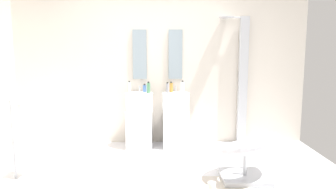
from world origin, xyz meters
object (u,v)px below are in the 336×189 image
soap_bottle_blue (145,88)px  pedestal_sink_left (139,119)px  pedestal_sink_right (176,119)px  soap_bottle_amber (171,87)px  towel_rack (25,127)px  soap_bottle_clear (129,87)px  coffee_mug (212,187)px  shower_column (242,78)px  soap_bottle_grey (167,88)px  lounge_chair (245,151)px  soap_bottle_white (182,87)px  soap_bottle_green (148,88)px

soap_bottle_blue → pedestal_sink_left: bearing=-125.9°
pedestal_sink_right → soap_bottle_amber: 0.51m
towel_rack → soap_bottle_clear: (1.10, 1.26, 0.32)m
towel_rack → coffee_mug: size_ratio=9.80×
coffee_mug → soap_bottle_blue: (-0.82, 1.75, 0.86)m
pedestal_sink_left → soap_bottle_clear: 0.53m
pedestal_sink_right → soap_bottle_blue: soap_bottle_blue is taller
shower_column → towel_rack: shower_column is taller
pedestal_sink_left → soap_bottle_grey: bearing=-4.6°
lounge_chair → pedestal_sink_left: bearing=135.5°
lounge_chair → soap_bottle_blue: soap_bottle_blue is taller
shower_column → coffee_mug: shower_column is taller
pedestal_sink_right → towel_rack: bearing=-145.9°
lounge_chair → soap_bottle_clear: (-1.49, 1.34, 0.60)m
soap_bottle_white → pedestal_sink_right: bearing=171.8°
pedestal_sink_right → soap_bottle_clear: bearing=177.6°
soap_bottle_green → lounge_chair: bearing=-47.3°
pedestal_sink_left → soap_bottle_blue: soap_bottle_blue is taller
soap_bottle_white → soap_bottle_clear: bearing=176.9°
soap_bottle_green → soap_bottle_grey: soap_bottle_green is taller
coffee_mug → soap_bottle_clear: soap_bottle_clear is taller
pedestal_sink_left → soap_bottle_clear: (-0.15, 0.03, 0.51)m
soap_bottle_amber → soap_bottle_white: soap_bottle_white is taller
pedestal_sink_left → soap_bottle_blue: 0.50m
towel_rack → soap_bottle_blue: (1.33, 1.34, 0.29)m
pedestal_sink_left → soap_bottle_amber: bearing=11.2°
soap_bottle_blue → soap_bottle_amber: bearing=-1.6°
coffee_mug → soap_bottle_grey: bearing=105.9°
shower_column → soap_bottle_grey: 1.23m
pedestal_sink_right → towel_rack: (-1.82, -1.23, 0.19)m
soap_bottle_green → soap_bottle_grey: bearing=-2.5°
soap_bottle_amber → soap_bottle_clear: size_ratio=0.89×
shower_column → soap_bottle_blue: size_ratio=15.68×
soap_bottle_amber → soap_bottle_green: 0.38m
soap_bottle_blue → soap_bottle_amber: 0.42m
pedestal_sink_right → soap_bottle_green: 0.66m
towel_rack → soap_bottle_grey: 2.09m
coffee_mug → soap_bottle_blue: bearing=115.1°
soap_bottle_green → soap_bottle_clear: soap_bottle_clear is taller
pedestal_sink_right → soap_bottle_clear: (-0.73, 0.03, 0.51)m
pedestal_sink_right → towel_rack: pedestal_sink_right is taller
pedestal_sink_right → coffee_mug: size_ratio=9.92×
soap_bottle_blue → pedestal_sink_right: bearing=-12.7°
lounge_chair → coffee_mug: (-0.44, -0.32, -0.29)m
soap_bottle_blue → soap_bottle_clear: bearing=-160.9°
lounge_chair → coffee_mug: lounge_chair is taller
towel_rack → soap_bottle_clear: size_ratio=5.13×
pedestal_sink_left → towel_rack: pedestal_sink_left is taller
soap_bottle_clear → soap_bottle_blue: bearing=19.1°
soap_bottle_grey → towel_rack: bearing=-144.7°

